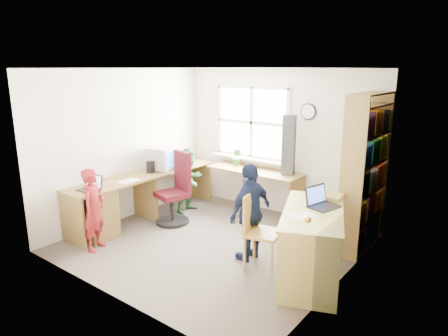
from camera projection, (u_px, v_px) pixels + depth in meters
The scene contains 19 objects.
room at pixel (218, 158), 5.39m from camera, with size 3.64×3.44×2.44m.
l_desk at pixel (135, 200), 6.06m from camera, with size 2.38×2.95×0.75m.
right_desk at pixel (312, 229), 4.60m from camera, with size 1.15×1.57×0.82m.
bookshelf at pixel (365, 176), 5.32m from camera, with size 0.30×1.02×2.10m.
swivel_chair at pixel (176, 193), 6.31m from camera, with size 0.66×0.66×1.14m.
wooden_chair at pixel (258, 227), 4.89m from camera, with size 0.49×0.49×0.93m.
crt_monitor at pixel (161, 159), 6.62m from camera, with size 0.45×0.43×0.38m.
laptop_left at pixel (91, 186), 5.57m from camera, with size 0.30×0.25×0.21m.
laptop_right at pixel (321, 202), 4.67m from camera, with size 0.36×0.41×0.24m.
speaker_a at pixel (150, 167), 6.46m from camera, with size 0.11×0.11×0.19m.
speaker_b at pixel (177, 161), 6.92m from camera, with size 0.11×0.11×0.19m.
cd_tower at pixel (289, 145), 6.28m from camera, with size 0.23×0.22×0.96m.
game_box at pixel (330, 196), 4.95m from camera, with size 0.33×0.33×0.06m.
paper_a at pixel (129, 181), 6.01m from camera, with size 0.22×0.31×0.00m.
paper_b at pixel (303, 216), 4.37m from camera, with size 0.31×0.35×0.00m.
potted_plant at pixel (237, 157), 6.91m from camera, with size 0.17×0.14×0.30m, color #307834.
person_red at pixel (94, 210), 5.33m from camera, with size 0.41×0.27×1.13m, color maroon.
person_green at pixel (190, 180), 6.79m from camera, with size 0.54×0.42×1.10m, color #2B6C36.
person_navy at pixel (251, 212), 5.05m from camera, with size 0.74×0.31×1.27m, color #121C3A.
Camera 1 is at (3.29, -4.03, 2.39)m, focal length 32.00 mm.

